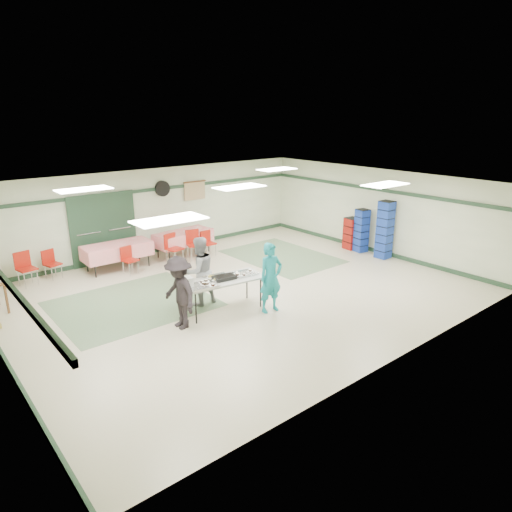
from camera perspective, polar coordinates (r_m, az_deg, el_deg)
floor at (r=11.73m, az=-1.95°, el=-4.40°), size 11.00×11.00×0.00m
ceiling at (r=11.01m, az=-2.10°, el=8.73°), size 11.00×11.00×0.00m
wall_back at (r=15.02m, az=-12.58°, el=5.50°), size 11.00×0.00×11.00m
wall_front at (r=8.37m, az=17.16°, el=-4.59°), size 11.00×0.00×11.00m
wall_right at (r=15.18m, az=14.76°, el=5.47°), size 0.00×9.00×9.00m
trim_back at (r=14.87m, az=-12.71°, el=8.12°), size 11.00×0.06×0.10m
baseboard_back at (r=15.31m, az=-12.21°, el=0.77°), size 11.00×0.06×0.12m
baseboard_left at (r=9.74m, az=-28.93°, el=-11.24°), size 0.06×9.00×0.12m
trim_right at (r=15.03m, az=14.90°, el=8.06°), size 0.06×9.00×0.10m
baseboard_right at (r=15.47m, az=14.33°, el=0.78°), size 0.06×9.00×0.12m
green_patch_a at (r=11.37m, az=-15.19°, el=-5.78°), size 3.50×3.00×0.01m
green_patch_b at (r=14.51m, az=3.21°, el=-0.02°), size 2.50×3.50×0.01m
double_door_left at (r=14.21m, az=-20.28°, el=2.89°), size 0.90×0.06×2.10m
double_door_right at (r=14.53m, az=-16.77°, el=3.55°), size 0.90×0.06×2.10m
door_frame at (r=14.34m, az=-18.49°, el=3.21°), size 2.00×0.03×2.15m
wall_fan at (r=14.98m, az=-11.62°, el=8.26°), size 0.50×0.10×0.50m
scroll_banner at (r=15.60m, az=-7.66°, el=8.08°), size 0.80×0.02×0.60m
serving_table at (r=10.41m, az=-4.18°, el=-3.13°), size 2.00×1.01×0.76m
sheet_tray_right at (r=10.67m, az=-1.54°, el=-2.25°), size 0.59×0.48×0.02m
sheet_tray_mid at (r=10.47m, az=-4.72°, el=-2.70°), size 0.62×0.50×0.02m
sheet_tray_left at (r=10.00m, az=-6.83°, el=-3.78°), size 0.69×0.56×0.02m
baking_pan at (r=10.39m, az=-3.99°, el=-2.69°), size 0.53×0.37×0.08m
foam_box_stack at (r=9.98m, az=-8.69°, el=-3.28°), size 0.28×0.26×0.23m
volunteer_teal at (r=10.32m, az=1.86°, el=-2.73°), size 0.63×0.45×1.62m
volunteer_grey at (r=10.77m, az=-7.10°, el=-1.90°), size 0.81×0.64×1.65m
volunteer_dark at (r=9.67m, az=-9.57°, el=-4.56°), size 0.59×1.03×1.58m
dining_table_a at (r=14.70m, az=-9.07°, el=2.32°), size 1.94×1.01×0.77m
dining_table_b at (r=13.78m, az=-16.95°, el=0.71°), size 1.93×0.88×0.77m
chair_a at (r=14.25m, az=-7.84°, el=1.84°), size 0.51×0.51×0.91m
chair_b at (r=13.89m, az=-10.42°, el=1.32°), size 0.51×0.51×0.92m
chair_c at (r=14.52m, az=-6.12°, el=1.92°), size 0.39×0.39×0.81m
chair_d at (r=13.32m, az=-15.68°, el=-0.15°), size 0.44×0.44×0.79m
chair_loose_a at (r=13.68m, az=-24.30°, el=-0.59°), size 0.47×0.47×0.80m
chair_loose_b at (r=13.38m, az=-26.95°, el=-1.02°), size 0.50×0.50×0.91m
crate_stack_blue_a at (r=14.64m, az=15.81°, el=3.15°), size 0.40×0.40×1.81m
crate_stack_red at (r=15.47m, az=11.84°, el=2.78°), size 0.46×0.46×1.06m
crate_stack_blue_b at (r=15.19m, az=13.05°, el=3.10°), size 0.42×0.42×1.41m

